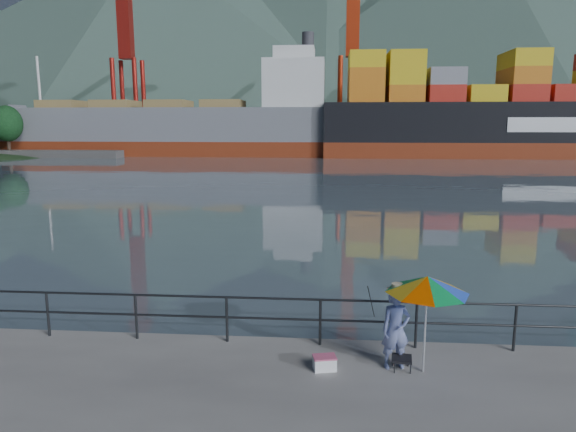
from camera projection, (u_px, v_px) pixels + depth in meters
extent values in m
cube|color=#4E606A|center=(324.00, 141.00, 136.89)|extent=(500.00, 280.00, 0.00)
cube|color=#514F4C|center=(374.00, 148.00, 99.82)|extent=(200.00, 40.00, 0.40)
cylinder|color=#2D3033|center=(273.00, 298.00, 10.83)|extent=(22.00, 0.05, 0.05)
cylinder|color=#2D3033|center=(273.00, 319.00, 10.91)|extent=(22.00, 0.05, 0.05)
cube|color=#2D3033|center=(273.00, 321.00, 10.92)|extent=(22.00, 0.06, 1.00)
cone|color=#385147|center=(151.00, 40.00, 204.28)|extent=(312.00, 312.00, 75.00)
cone|color=#385147|center=(327.00, 49.00, 204.44)|extent=(282.88, 282.88, 68.00)
cone|color=#385147|center=(478.00, 33.00, 203.68)|extent=(332.80, 332.80, 80.00)
cube|color=red|center=(375.00, 134.00, 98.38)|extent=(6.00, 2.40, 5.20)
cube|color=gray|center=(409.00, 141.00, 98.11)|extent=(6.00, 2.40, 2.60)
cube|color=gray|center=(444.00, 128.00, 97.15)|extent=(6.00, 2.40, 7.80)
cube|color=orange|center=(479.00, 135.00, 96.88)|extent=(6.00, 2.40, 5.20)
cube|color=#194CA5|center=(514.00, 135.00, 96.38)|extent=(6.00, 2.40, 5.20)
cube|color=#267F3F|center=(550.00, 142.00, 96.12)|extent=(6.00, 2.40, 2.60)
cube|color=gray|center=(373.00, 141.00, 101.55)|extent=(6.00, 2.40, 2.60)
cube|color=#194CA5|center=(407.00, 128.00, 100.59)|extent=(6.00, 2.40, 7.80)
cube|color=#267F3F|center=(441.00, 134.00, 100.32)|extent=(6.00, 2.40, 5.20)
cube|color=#267F3F|center=(474.00, 141.00, 100.06)|extent=(6.00, 2.40, 2.60)
cube|color=#267F3F|center=(509.00, 134.00, 99.33)|extent=(6.00, 2.40, 5.20)
cube|color=yellow|center=(544.00, 134.00, 98.83)|extent=(6.00, 2.40, 5.20)
cube|color=gray|center=(372.00, 134.00, 104.26)|extent=(6.00, 2.40, 5.20)
cube|color=red|center=(405.00, 134.00, 103.77)|extent=(6.00, 2.40, 5.20)
imported|color=navy|center=(396.00, 329.00, 9.79)|extent=(0.63, 0.49, 1.54)
cylinder|color=white|center=(425.00, 329.00, 9.58)|extent=(0.04, 0.04, 1.72)
cone|color=#E84F00|center=(427.00, 284.00, 9.43)|extent=(1.55, 1.55, 0.32)
cube|color=black|center=(402.00, 359.00, 9.78)|extent=(0.42, 0.42, 0.05)
cube|color=#2D3033|center=(401.00, 365.00, 9.80)|extent=(0.32, 0.32, 0.20)
cube|color=white|center=(325.00, 364.00, 9.80)|extent=(0.47, 0.36, 0.24)
cylinder|color=black|center=(370.00, 343.00, 11.03)|extent=(0.34, 1.87, 1.34)
cube|color=maroon|center=(184.00, 149.00, 80.53)|extent=(54.41, 9.42, 2.50)
cube|color=gray|center=(183.00, 125.00, 79.86)|extent=(54.41, 9.42, 5.00)
cube|color=silver|center=(294.00, 84.00, 77.46)|extent=(9.00, 7.91, 7.00)
cube|color=maroon|center=(529.00, 150.00, 75.59)|extent=(60.37, 10.06, 2.50)
cube|color=black|center=(531.00, 123.00, 74.87)|extent=(60.37, 10.06, 5.60)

